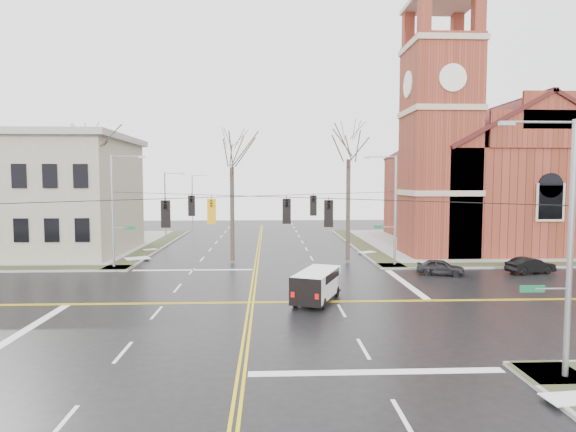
{
  "coord_description": "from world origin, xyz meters",
  "views": [
    {
      "loc": [
        1.0,
        -27.64,
        7.03
      ],
      "look_at": [
        2.41,
        6.0,
        4.62
      ],
      "focal_mm": 30.0,
      "sensor_mm": 36.0,
      "label": 1
    }
  ],
  "objects_px": {
    "signal_pole_nw": "(115,208)",
    "signal_pole_ne": "(393,207)",
    "tree_nw_far": "(86,156)",
    "tree_ne": "(349,152)",
    "tree_nw_near": "(232,161)",
    "parked_car_a": "(440,267)",
    "signal_pole_se": "(566,242)",
    "parked_car_b": "(530,265)",
    "church": "(483,169)",
    "streetlight_north_a": "(166,204)",
    "cargo_van": "(318,283)",
    "streetlight_north_b": "(193,198)"
  },
  "relations": [
    {
      "from": "streetlight_north_a",
      "to": "church",
      "type": "bearing_deg",
      "value": -5.19
    },
    {
      "from": "tree_nw_far",
      "to": "tree_nw_near",
      "type": "xyz_separation_m",
      "value": [
        12.35,
        -0.1,
        -0.39
      ]
    },
    {
      "from": "parked_car_b",
      "to": "signal_pole_ne",
      "type": "bearing_deg",
      "value": 56.81
    },
    {
      "from": "signal_pole_ne",
      "to": "parked_car_a",
      "type": "bearing_deg",
      "value": -54.63
    },
    {
      "from": "streetlight_north_b",
      "to": "tree_nw_near",
      "type": "distance_m",
      "value": 35.19
    },
    {
      "from": "signal_pole_nw",
      "to": "tree_nw_far",
      "type": "xyz_separation_m",
      "value": [
        -3.13,
        2.74,
        4.27
      ]
    },
    {
      "from": "parked_car_b",
      "to": "tree_ne",
      "type": "height_order",
      "value": "tree_ne"
    },
    {
      "from": "cargo_van",
      "to": "streetlight_north_a",
      "type": "bearing_deg",
      "value": 139.58
    },
    {
      "from": "streetlight_north_b",
      "to": "signal_pole_nw",
      "type": "bearing_deg",
      "value": -91.05
    },
    {
      "from": "signal_pole_ne",
      "to": "tree_ne",
      "type": "height_order",
      "value": "tree_ne"
    },
    {
      "from": "streetlight_north_a",
      "to": "streetlight_north_b",
      "type": "bearing_deg",
      "value": 90.0
    },
    {
      "from": "signal_pole_nw",
      "to": "church",
      "type": "bearing_deg",
      "value": 20.21
    },
    {
      "from": "signal_pole_ne",
      "to": "parked_car_a",
      "type": "height_order",
      "value": "signal_pole_ne"
    },
    {
      "from": "signal_pole_nw",
      "to": "parked_car_a",
      "type": "bearing_deg",
      "value": -8.45
    },
    {
      "from": "signal_pole_ne",
      "to": "signal_pole_se",
      "type": "distance_m",
      "value": 23.0
    },
    {
      "from": "signal_pole_se",
      "to": "tree_ne",
      "type": "height_order",
      "value": "tree_ne"
    },
    {
      "from": "signal_pole_nw",
      "to": "signal_pole_ne",
      "type": "bearing_deg",
      "value": 0.0
    },
    {
      "from": "cargo_van",
      "to": "parked_car_a",
      "type": "relative_size",
      "value": 1.45
    },
    {
      "from": "streetlight_north_a",
      "to": "parked_car_b",
      "type": "xyz_separation_m",
      "value": [
        31.77,
        -19.98,
        -3.85
      ]
    },
    {
      "from": "streetlight_north_a",
      "to": "tree_nw_near",
      "type": "height_order",
      "value": "tree_nw_near"
    },
    {
      "from": "parked_car_a",
      "to": "signal_pole_se",
      "type": "bearing_deg",
      "value": -168.37
    },
    {
      "from": "streetlight_north_a",
      "to": "cargo_van",
      "type": "relative_size",
      "value": 1.58
    },
    {
      "from": "church",
      "to": "signal_pole_se",
      "type": "distance_m",
      "value": 38.85
    },
    {
      "from": "tree_nw_far",
      "to": "tree_ne",
      "type": "relative_size",
      "value": 0.96
    },
    {
      "from": "signal_pole_se",
      "to": "parked_car_a",
      "type": "xyz_separation_m",
      "value": [
        2.67,
        19.24,
        -4.36
      ]
    },
    {
      "from": "signal_pole_nw",
      "to": "tree_nw_far",
      "type": "bearing_deg",
      "value": 138.81
    },
    {
      "from": "cargo_van",
      "to": "parked_car_b",
      "type": "xyz_separation_m",
      "value": [
        17.19,
        7.74,
        -0.45
      ]
    },
    {
      "from": "church",
      "to": "signal_pole_ne",
      "type": "bearing_deg",
      "value": -135.34
    },
    {
      "from": "church",
      "to": "streetlight_north_b",
      "type": "bearing_deg",
      "value": 146.75
    },
    {
      "from": "tree_nw_far",
      "to": "tree_nw_near",
      "type": "bearing_deg",
      "value": -0.46
    },
    {
      "from": "signal_pole_ne",
      "to": "streetlight_north_b",
      "type": "xyz_separation_m",
      "value": [
        -21.97,
        36.5,
        -0.48
      ]
    },
    {
      "from": "streetlight_north_b",
      "to": "tree_nw_near",
      "type": "relative_size",
      "value": 0.66
    },
    {
      "from": "streetlight_north_b",
      "to": "tree_ne",
      "type": "bearing_deg",
      "value": -61.36
    },
    {
      "from": "tree_nw_near",
      "to": "tree_ne",
      "type": "distance_m",
      "value": 10.11
    },
    {
      "from": "cargo_van",
      "to": "tree_nw_near",
      "type": "relative_size",
      "value": 0.41
    },
    {
      "from": "cargo_van",
      "to": "tree_nw_near",
      "type": "bearing_deg",
      "value": 135.36
    },
    {
      "from": "church",
      "to": "tree_nw_near",
      "type": "bearing_deg",
      "value": -158.39
    },
    {
      "from": "signal_pole_ne",
      "to": "signal_pole_nw",
      "type": "bearing_deg",
      "value": 180.0
    },
    {
      "from": "church",
      "to": "streetlight_north_a",
      "type": "height_order",
      "value": "church"
    },
    {
      "from": "tree_nw_near",
      "to": "cargo_van",
      "type": "bearing_deg",
      "value": -66.49
    },
    {
      "from": "streetlight_north_a",
      "to": "cargo_van",
      "type": "xyz_separation_m",
      "value": [
        14.58,
        -27.73,
        -3.4
      ]
    },
    {
      "from": "signal_pole_ne",
      "to": "parked_car_b",
      "type": "height_order",
      "value": "signal_pole_ne"
    },
    {
      "from": "signal_pole_nw",
      "to": "parked_car_b",
      "type": "relative_size",
      "value": 2.4
    },
    {
      "from": "church",
      "to": "parked_car_a",
      "type": "distance_m",
      "value": 21.63
    },
    {
      "from": "signal_pole_ne",
      "to": "tree_nw_far",
      "type": "xyz_separation_m",
      "value": [
        -25.78,
        2.74,
        4.27
      ]
    },
    {
      "from": "tree_nw_near",
      "to": "signal_pole_nw",
      "type": "bearing_deg",
      "value": -164.01
    },
    {
      "from": "signal_pole_nw",
      "to": "tree_ne",
      "type": "xyz_separation_m",
      "value": [
        19.3,
        2.39,
        4.6
      ]
    },
    {
      "from": "signal_pole_nw",
      "to": "streetlight_north_a",
      "type": "relative_size",
      "value": 1.12
    },
    {
      "from": "streetlight_north_a",
      "to": "parked_car_a",
      "type": "relative_size",
      "value": 2.29
    },
    {
      "from": "tree_nw_near",
      "to": "tree_ne",
      "type": "height_order",
      "value": "tree_ne"
    }
  ]
}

